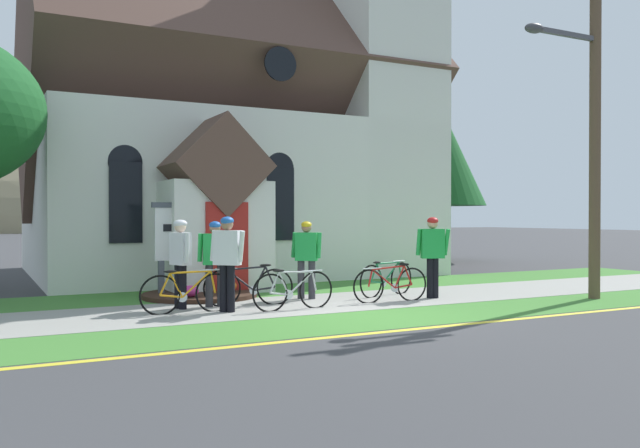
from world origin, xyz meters
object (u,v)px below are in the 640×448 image
(bicycle_white, at_px, (391,284))
(bicycle_blue, at_px, (249,286))
(bicycle_yellow, at_px, (386,279))
(cyclist_in_yellow_jersey, at_px, (227,255))
(cyclist_in_green_jersey, at_px, (433,250))
(roadside_conifer, at_px, (435,150))
(utility_pole, at_px, (592,93))
(church_sign, at_px, (194,235))
(cyclist_in_orange_jersey, at_px, (215,257))
(bicycle_orange, at_px, (293,290))
(cyclist_in_red_jersey, at_px, (306,254))
(cyclist_in_blue_jersey, at_px, (180,256))
(bicycle_black, at_px, (188,292))

(bicycle_white, bearing_deg, bicycle_blue, 163.16)
(bicycle_yellow, xyz_separation_m, cyclist_in_yellow_jersey, (-4.01, -0.76, 0.67))
(cyclist_in_green_jersey, xyz_separation_m, roadside_conifer, (7.50, 9.67, 3.39))
(bicycle_blue, bearing_deg, bicycle_white, -16.84)
(utility_pole, bearing_deg, church_sign, 147.92)
(bicycle_white, bearing_deg, bicycle_yellow, 61.74)
(cyclist_in_orange_jersey, distance_m, utility_pole, 8.70)
(bicycle_orange, bearing_deg, bicycle_yellow, 20.21)
(bicycle_yellow, height_order, utility_pole, utility_pole)
(church_sign, height_order, cyclist_in_green_jersey, church_sign)
(bicycle_blue, relative_size, bicycle_orange, 1.02)
(bicycle_orange, distance_m, cyclist_in_red_jersey, 1.74)
(cyclist_in_red_jersey, distance_m, utility_pole, 7.03)
(cyclist_in_orange_jersey, bearing_deg, cyclist_in_blue_jersey, 177.79)
(bicycle_yellow, height_order, cyclist_in_green_jersey, cyclist_in_green_jersey)
(cyclist_in_blue_jersey, xyz_separation_m, utility_pole, (8.26, -2.54, 3.42))
(church_sign, distance_m, utility_pole, 9.22)
(bicycle_black, xyz_separation_m, bicycle_yellow, (4.69, 0.53, 0.00))
(cyclist_in_yellow_jersey, bearing_deg, bicycle_orange, -12.21)
(cyclist_in_blue_jersey, distance_m, utility_pole, 9.29)
(bicycle_black, height_order, cyclist_in_green_jersey, cyclist_in_green_jersey)
(cyclist_in_red_jersey, relative_size, cyclist_in_orange_jersey, 0.99)
(utility_pole, bearing_deg, cyclist_in_blue_jersey, 162.88)
(cyclist_in_blue_jersey, bearing_deg, bicycle_black, -92.97)
(bicycle_yellow, height_order, bicycle_orange, bicycle_yellow)
(bicycle_black, bearing_deg, cyclist_in_green_jersey, -3.51)
(church_sign, height_order, cyclist_in_blue_jersey, church_sign)
(bicycle_yellow, xyz_separation_m, roadside_conifer, (8.13, 8.82, 4.05))
(cyclist_in_orange_jersey, bearing_deg, bicycle_yellow, -0.31)
(bicycle_white, xyz_separation_m, utility_pole, (4.09, -1.58, 4.06))
(bicycle_orange, distance_m, bicycle_white, 2.30)
(cyclist_in_blue_jersey, distance_m, cyclist_in_green_jersey, 5.36)
(utility_pole, xyz_separation_m, roadside_conifer, (4.53, 11.31, 0.00))
(bicycle_orange, distance_m, utility_pole, 7.71)
(cyclist_in_red_jersey, relative_size, cyclist_in_green_jersey, 0.95)
(bicycle_yellow, distance_m, bicycle_white, 1.04)
(bicycle_blue, xyz_separation_m, cyclist_in_red_jersey, (1.46, 0.37, 0.59))
(cyclist_in_red_jersey, bearing_deg, bicycle_blue, -165.85)
(bicycle_yellow, xyz_separation_m, cyclist_in_orange_jersey, (-3.98, 0.02, 0.60))
(church_sign, xyz_separation_m, roadside_conifer, (11.89, 6.69, 3.07))
(cyclist_in_yellow_jersey, relative_size, cyclist_in_green_jersey, 1.01)
(bicycle_blue, distance_m, cyclist_in_green_jersey, 4.06)
(bicycle_black, bearing_deg, cyclist_in_red_jersey, 16.25)
(cyclist_in_blue_jersey, bearing_deg, cyclist_in_orange_jersey, -2.21)
(bicycle_white, relative_size, cyclist_in_orange_jersey, 1.04)
(bicycle_black, xyz_separation_m, cyclist_in_yellow_jersey, (0.68, -0.23, 0.67))
(bicycle_white, height_order, cyclist_in_green_jersey, cyclist_in_green_jersey)
(cyclist_in_green_jersey, bearing_deg, church_sign, 145.89)
(cyclist_in_green_jersey, bearing_deg, cyclist_in_red_jersey, 154.97)
(church_sign, relative_size, bicycle_white, 1.19)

